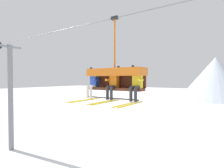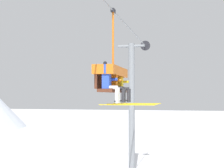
# 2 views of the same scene
# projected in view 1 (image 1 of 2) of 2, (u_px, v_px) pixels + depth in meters

# --- Properties ---
(mountain_peak_west) EXTENTS (17.33, 17.33, 10.78)m
(mountain_peak_west) POSITION_uv_depth(u_px,v_px,m) (215.00, 79.00, 44.05)
(mountain_peak_west) COLOR silver
(mountain_peak_west) RESTS_ON ground_plane
(lift_tower_near) EXTENTS (0.36, 1.88, 7.81)m
(lift_tower_near) POSITION_uv_depth(u_px,v_px,m) (10.00, 95.00, 12.72)
(lift_tower_near) COLOR slate
(lift_tower_near) RESTS_ON ground_plane
(lift_cable) EXTENTS (19.86, 0.05, 0.05)m
(lift_cable) POSITION_uv_depth(u_px,v_px,m) (101.00, 21.00, 7.03)
(lift_cable) COLOR slate
(chairlift_chair) EXTENTS (2.39, 0.74, 3.13)m
(chairlift_chair) POSITION_uv_depth(u_px,v_px,m) (116.00, 75.00, 6.80)
(chairlift_chair) COLOR #512819
(skier_blue) EXTENTS (0.48, 1.70, 1.34)m
(skier_blue) POSITION_uv_depth(u_px,v_px,m) (93.00, 83.00, 7.17)
(skier_blue) COLOR #2847B7
(skier_orange) EXTENTS (0.48, 1.70, 1.34)m
(skier_orange) POSITION_uv_depth(u_px,v_px,m) (113.00, 83.00, 6.63)
(skier_orange) COLOR orange
(skier_yellow) EXTENTS (0.48, 1.70, 1.34)m
(skier_yellow) POSITION_uv_depth(u_px,v_px,m) (136.00, 83.00, 6.09)
(skier_yellow) COLOR yellow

